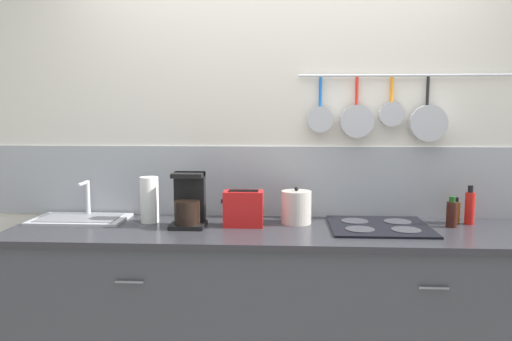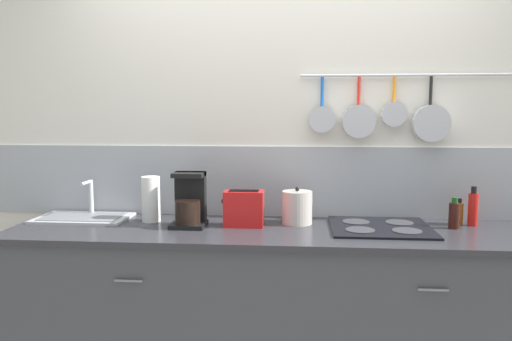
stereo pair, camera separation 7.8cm
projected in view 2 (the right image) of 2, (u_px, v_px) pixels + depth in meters
wall_back at (283, 158)px, 3.02m from camera, size 7.20×0.15×2.60m
cabinet_base at (279, 315)px, 2.74m from camera, size 2.91×0.66×0.89m
countertop at (280, 233)px, 2.69m from camera, size 2.95×0.68×0.03m
sink_basin at (84, 216)px, 2.95m from camera, size 0.53×0.33×0.22m
paper_towel_roll at (151, 199)px, 2.87m from camera, size 0.10×0.10×0.26m
coffee_maker at (189, 204)px, 2.75m from camera, size 0.19×0.19×0.30m
toaster at (244, 208)px, 2.76m from camera, size 0.23×0.13×0.20m
kettle at (297, 207)px, 2.82m from camera, size 0.17×0.17×0.21m
cooktop at (380, 227)px, 2.71m from camera, size 0.54×0.51×0.01m
bottle_sesame_oil at (454, 215)px, 2.70m from camera, size 0.06×0.06×0.17m
bottle_olive_oil at (459, 213)px, 2.81m from camera, size 0.04×0.04×0.15m
bottle_hot_sauce at (473, 208)px, 2.77m from camera, size 0.05×0.05×0.22m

